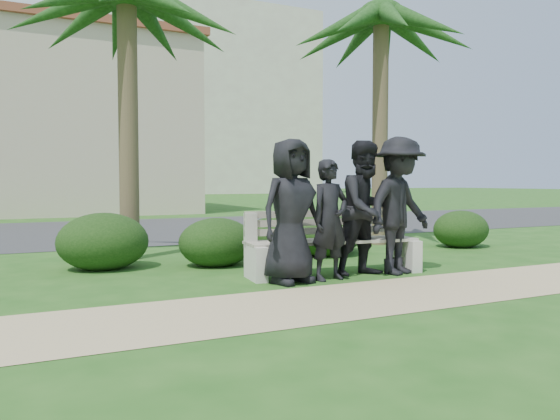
# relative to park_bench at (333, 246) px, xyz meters

# --- Properties ---
(ground) EXTENTS (160.00, 160.00, 0.00)m
(ground) POSITION_rel_park_bench_xyz_m (-0.23, 0.32, -0.39)
(ground) COLOR #1E4F16
(ground) RESTS_ON ground
(footpath) EXTENTS (30.00, 1.60, 0.01)m
(footpath) POSITION_rel_park_bench_xyz_m (-0.23, -1.48, -0.39)
(footpath) COLOR tan
(footpath) RESTS_ON ground
(asphalt_street) EXTENTS (160.00, 8.00, 0.01)m
(asphalt_street) POSITION_rel_park_bench_xyz_m (-0.23, 8.32, -0.39)
(asphalt_street) COLOR #2D2D30
(asphalt_street) RESTS_ON ground
(stucco_bldg_right) EXTENTS (8.40, 8.40, 7.30)m
(stucco_bldg_right) POSITION_rel_park_bench_xyz_m (-1.23, 18.32, 3.28)
(stucco_bldg_right) COLOR #C5B594
(stucco_bldg_right) RESTS_ON ground
(hotel_tower) EXTENTS (26.00, 18.00, 37.30)m
(hotel_tower) POSITION_rel_park_bench_xyz_m (13.77, 55.32, 13.02)
(hotel_tower) COLOR beige
(hotel_tower) RESTS_ON ground
(park_bench) EXTENTS (2.52, 0.82, 0.86)m
(park_bench) POSITION_rel_park_bench_xyz_m (0.00, 0.00, 0.00)
(park_bench) COLOR gray
(park_bench) RESTS_ON ground
(man_a) EXTENTS (1.00, 0.75, 1.84)m
(man_a) POSITION_rel_park_bench_xyz_m (-0.82, -0.32, 0.53)
(man_a) COLOR black
(man_a) RESTS_ON ground
(man_b) EXTENTS (0.63, 0.47, 1.58)m
(man_b) POSITION_rel_park_bench_xyz_m (-0.27, -0.35, 0.40)
(man_b) COLOR black
(man_b) RESTS_ON ground
(man_c) EXTENTS (0.98, 0.81, 1.85)m
(man_c) POSITION_rel_park_bench_xyz_m (0.35, -0.30, 0.54)
(man_c) COLOR black
(man_c) RESTS_ON ground
(man_d) EXTENTS (1.39, 1.05, 1.91)m
(man_d) POSITION_rel_park_bench_xyz_m (0.84, -0.38, 0.57)
(man_d) COLOR black
(man_d) RESTS_ON ground
(hedge_a) EXTENTS (1.32, 1.09, 0.86)m
(hedge_a) POSITION_rel_park_bench_xyz_m (-2.83, 1.86, 0.04)
(hedge_a) COLOR black
(hedge_a) RESTS_ON ground
(hedge_b) EXTENTS (1.17, 0.97, 0.76)m
(hedge_b) POSITION_rel_park_bench_xyz_m (-1.21, 1.44, -0.01)
(hedge_b) COLOR black
(hedge_b) RESTS_ON ground
(hedge_c) EXTENTS (1.10, 0.91, 0.72)m
(hedge_c) POSITION_rel_park_bench_xyz_m (-0.05, 1.84, -0.03)
(hedge_c) COLOR black
(hedge_c) RESTS_ON ground
(hedge_d) EXTENTS (1.23, 1.01, 0.80)m
(hedge_d) POSITION_rel_park_bench_xyz_m (0.87, 1.69, 0.01)
(hedge_d) COLOR black
(hedge_d) RESTS_ON ground
(hedge_e) EXTENTS (1.29, 1.06, 0.84)m
(hedge_e) POSITION_rel_park_bench_xyz_m (1.16, 2.00, 0.03)
(hedge_e) COLOR black
(hedge_e) RESTS_ON ground
(hedge_f) EXTENTS (1.15, 0.95, 0.75)m
(hedge_f) POSITION_rel_park_bench_xyz_m (3.92, 1.63, -0.02)
(hedge_f) COLOR black
(hedge_f) RESTS_ON ground
(palm_right) EXTENTS (3.00, 3.00, 5.57)m
(palm_right) POSITION_rel_park_bench_xyz_m (2.75, 2.72, 4.22)
(palm_right) COLOR brown
(palm_right) RESTS_ON ground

